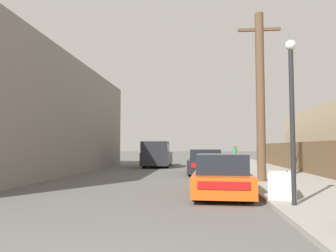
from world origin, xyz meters
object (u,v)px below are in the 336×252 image
at_px(street_lamp, 292,107).
at_px(car_parked_mid, 205,162).
at_px(discarded_fridge, 281,184).
at_px(utility_pole, 260,94).
at_px(pickup_truck, 157,154).
at_px(pedestrian, 235,154).
at_px(parked_sports_car_red, 221,177).

bearing_deg(street_lamp, car_parked_mid, 100.73).
relative_size(discarded_fridge, car_parked_mid, 0.37).
distance_m(utility_pole, street_lamp, 5.85).
bearing_deg(street_lamp, pickup_truck, 108.43).
relative_size(utility_pole, pedestrian, 4.42).
height_order(street_lamp, pedestrian, street_lamp).
height_order(utility_pole, pedestrian, utility_pole).
distance_m(discarded_fridge, parked_sports_car_red, 1.82).
height_order(discarded_fridge, street_lamp, street_lamp).
distance_m(street_lamp, pedestrian, 20.09).
height_order(car_parked_mid, street_lamp, street_lamp).
bearing_deg(pedestrian, utility_pole, -91.68).
height_order(car_parked_mid, pedestrian, pedestrian).
relative_size(discarded_fridge, parked_sports_car_red, 0.42).
distance_m(car_parked_mid, pedestrian, 9.94).
height_order(utility_pole, street_lamp, utility_pole).
relative_size(discarded_fridge, pickup_truck, 0.30).
xyz_separation_m(utility_pole, pedestrian, (0.42, 14.30, -2.84)).
bearing_deg(utility_pole, street_lamp, -92.84).
bearing_deg(utility_pole, pickup_truck, 118.01).
distance_m(parked_sports_car_red, car_parked_mid, 8.24).
xyz_separation_m(parked_sports_car_red, pickup_truck, (-3.94, 14.49, 0.36)).
bearing_deg(discarded_fridge, pickup_truck, 121.99).
relative_size(car_parked_mid, utility_pole, 0.66).
bearing_deg(utility_pole, discarded_fridge, -93.17).
bearing_deg(car_parked_mid, utility_pole, -63.99).
bearing_deg(car_parked_mid, parked_sports_car_red, -87.04).
xyz_separation_m(discarded_fridge, pickup_truck, (-5.61, 15.20, 0.50)).
relative_size(pickup_truck, street_lamp, 1.43).
distance_m(parked_sports_car_red, pedestrian, 17.96).
bearing_deg(street_lamp, utility_pole, 87.16).
bearing_deg(car_parked_mid, pedestrian, 74.82).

